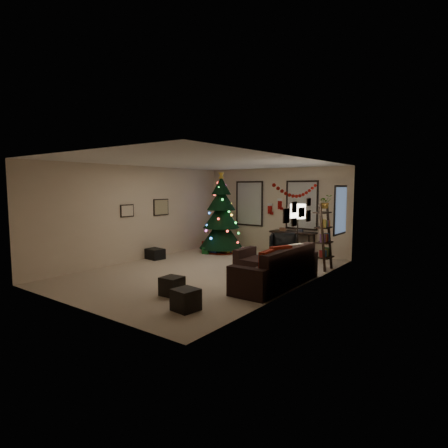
{
  "coord_description": "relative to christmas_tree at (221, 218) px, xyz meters",
  "views": [
    {
      "loc": [
        5.7,
        -6.97,
        2.1
      ],
      "look_at": [
        0.1,
        0.6,
        1.15
      ],
      "focal_mm": 29.38,
      "sensor_mm": 36.0,
      "label": 1
    }
  ],
  "objects": [
    {
      "name": "floor",
      "position": [
        1.38,
        -2.45,
        -1.1
      ],
      "size": [
        7.0,
        7.0,
        0.0
      ],
      "primitive_type": "plane",
      "color": "#C2AC93",
      "rests_on": "ground"
    },
    {
      "name": "ceiling",
      "position": [
        1.38,
        -2.45,
        1.6
      ],
      "size": [
        7.0,
        7.0,
        0.0
      ],
      "primitive_type": "plane",
      "rotation": [
        3.14,
        0.0,
        0.0
      ],
      "color": "white",
      "rests_on": "floor"
    },
    {
      "name": "wall_back",
      "position": [
        1.38,
        1.05,
        0.25
      ],
      "size": [
        5.0,
        0.0,
        5.0
      ],
      "primitive_type": "plane",
      "rotation": [
        1.57,
        0.0,
        0.0
      ],
      "color": "beige",
      "rests_on": "floor"
    },
    {
      "name": "wall_front",
      "position": [
        1.38,
        -5.95,
        0.25
      ],
      "size": [
        5.0,
        0.0,
        5.0
      ],
      "primitive_type": "plane",
      "rotation": [
        -1.57,
        0.0,
        0.0
      ],
      "color": "beige",
      "rests_on": "floor"
    },
    {
      "name": "wall_left",
      "position": [
        -1.12,
        -2.45,
        0.25
      ],
      "size": [
        0.0,
        7.0,
        7.0
      ],
      "primitive_type": "plane",
      "rotation": [
        1.57,
        0.0,
        1.57
      ],
      "color": "beige",
      "rests_on": "floor"
    },
    {
      "name": "wall_right",
      "position": [
        3.88,
        -2.45,
        0.25
      ],
      "size": [
        0.0,
        7.0,
        7.0
      ],
      "primitive_type": "plane",
      "rotation": [
        1.57,
        0.0,
        -1.57
      ],
      "color": "beige",
      "rests_on": "floor"
    },
    {
      "name": "window_back_left",
      "position": [
        0.43,
        1.02,
        0.45
      ],
      "size": [
        1.05,
        0.06,
        1.5
      ],
      "color": "#728CB2",
      "rests_on": "wall_back"
    },
    {
      "name": "window_back_right",
      "position": [
        2.33,
        1.02,
        0.45
      ],
      "size": [
        1.05,
        0.06,
        1.5
      ],
      "color": "#728CB2",
      "rests_on": "wall_back"
    },
    {
      "name": "window_right_wall",
      "position": [
        3.85,
        0.1,
        0.4
      ],
      "size": [
        0.06,
        0.9,
        1.3
      ],
      "color": "#728CB2",
      "rests_on": "wall_right"
    },
    {
      "name": "christmas_tree",
      "position": [
        0.0,
        0.0,
        0.0
      ],
      "size": [
        1.43,
        1.43,
        2.66
      ],
      "rotation": [
        0.0,
        0.0,
        0.01
      ],
      "color": "black",
      "rests_on": "floor"
    },
    {
      "name": "presents",
      "position": [
        0.01,
        -0.13,
        -0.98
      ],
      "size": [
        1.5,
        1.01,
        0.3
      ],
      "rotation": [
        0.0,
        0.0,
        0.35
      ],
      "color": "maroon",
      "rests_on": "floor"
    },
    {
      "name": "sofa",
      "position": [
        3.24,
        -2.4,
        -0.83
      ],
      "size": [
        1.75,
        2.55,
        0.84
      ],
      "color": "black",
      "rests_on": "floor"
    },
    {
      "name": "pillow_red_a",
      "position": [
        3.59,
        -3.31,
        -0.46
      ],
      "size": [
        0.16,
        0.47,
        0.46
      ],
      "primitive_type": "cube",
      "rotation": [
        0.0,
        0.0,
        0.08
      ],
      "color": "maroon",
      "rests_on": "sofa"
    },
    {
      "name": "pillow_red_b",
      "position": [
        3.59,
        -2.73,
        -0.46
      ],
      "size": [
        0.32,
        0.51,
        0.5
      ],
      "primitive_type": "cube",
      "rotation": [
        0.0,
        0.0,
        -0.41
      ],
      "color": "maroon",
      "rests_on": "sofa"
    },
    {
      "name": "pillow_cream",
      "position": [
        3.59,
        -2.05,
        -0.47
      ],
      "size": [
        0.22,
        0.44,
        0.43
      ],
      "primitive_type": "cube",
      "rotation": [
        0.0,
        0.0,
        -0.24
      ],
      "color": "beige",
      "rests_on": "sofa"
    },
    {
      "name": "ottoman_near",
      "position": [
        2.12,
        -4.42,
        -0.92
      ],
      "size": [
        0.4,
        0.4,
        0.36
      ],
      "primitive_type": "cube",
      "rotation": [
        0.0,
        0.0,
        0.06
      ],
      "color": "black",
      "rests_on": "floor"
    },
    {
      "name": "ottoman_far",
      "position": [
        2.93,
        -4.91,
        -0.91
      ],
      "size": [
        0.44,
        0.44,
        0.37
      ],
      "primitive_type": "cube",
      "rotation": [
        0.0,
        0.0,
        -0.12
      ],
      "color": "black",
      "rests_on": "floor"
    },
    {
      "name": "desk",
      "position": [
        2.17,
        0.77,
        -0.44
      ],
      "size": [
        1.39,
        0.5,
        0.75
      ],
      "color": "black",
      "rests_on": "floor"
    },
    {
      "name": "desk_chair",
      "position": [
        2.2,
        0.12,
        -0.72
      ],
      "size": [
        0.95,
        0.93,
        0.75
      ],
      "primitive_type": "imported",
      "rotation": [
        0.0,
        0.0,
        0.42
      ],
      "color": "black",
      "rests_on": "floor"
    },
    {
      "name": "bookshelf",
      "position": [
        3.68,
        -0.52,
        -0.28
      ],
      "size": [
        0.3,
        0.5,
        1.69
      ],
      "color": "black",
      "rests_on": "floor"
    },
    {
      "name": "potted_plant",
      "position": [
        3.68,
        -0.57,
        0.69
      ],
      "size": [
        0.53,
        0.53,
        0.44
      ],
      "primitive_type": "imported",
      "rotation": [
        0.0,
        0.0,
        0.77
      ],
      "color": "#4C4C4C",
      "rests_on": "bookshelf"
    },
    {
      "name": "floor_lamp",
      "position": [
        3.33,
        -1.39,
        0.32
      ],
      "size": [
        0.36,
        0.36,
        1.7
      ],
      "rotation": [
        0.0,
        0.0,
        0.06
      ],
      "color": "black",
      "rests_on": "floor"
    },
    {
      "name": "art_map",
      "position": [
        -1.1,
        -1.59,
        0.39
      ],
      "size": [
        0.04,
        0.6,
        0.5
      ],
      "color": "black",
      "rests_on": "wall_left"
    },
    {
      "name": "art_abstract",
      "position": [
        -1.1,
        -2.88,
        0.35
      ],
      "size": [
        0.04,
        0.45,
        0.35
      ],
      "color": "black",
      "rests_on": "wall_left"
    },
    {
      "name": "gallery",
      "position": [
        3.86,
        -2.52,
        0.47
      ],
      "size": [
        0.03,
        1.25,
        0.54
      ],
      "color": "black",
      "rests_on": "wall_right"
    },
    {
      "name": "garland",
      "position": [
        3.83,
        -2.55,
        0.93
      ],
      "size": [
        0.08,
        1.9,
        0.3
      ],
      "primitive_type": null,
      "color": "#A5140C",
      "rests_on": "wall_right"
    },
    {
      "name": "stocking_left",
      "position": [
        1.24,
        0.99,
        0.31
      ],
      "size": [
        0.2,
        0.05,
        0.36
      ],
      "color": "#990F0C",
      "rests_on": "wall_back"
    },
    {
      "name": "stocking_right",
      "position": [
        1.57,
        1.05,
        0.47
      ],
      "size": [
        0.2,
        0.05,
        0.36
      ],
      "color": "#990F0C",
      "rests_on": "wall_back"
    },
    {
      "name": "storage_bin",
      "position": [
        -0.9,
        -2.1,
        -0.95
      ],
      "size": [
        0.65,
        0.47,
        0.3
      ],
      "primitive_type": "cube",
      "rotation": [
        0.0,
        0.0,
        -0.12
      ],
      "color": "black",
      "rests_on": "floor"
    }
  ]
}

